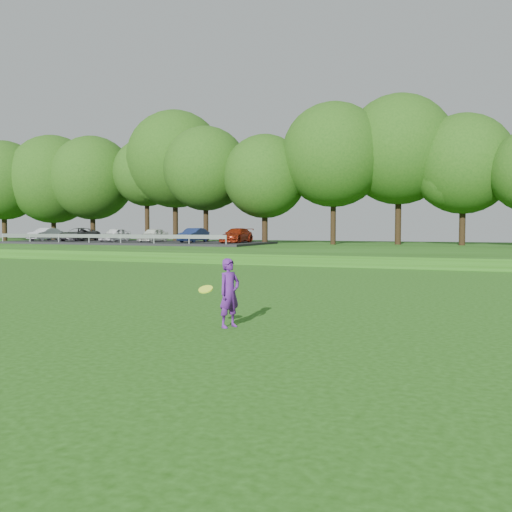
% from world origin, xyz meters
% --- Properties ---
extents(ground, '(140.00, 140.00, 0.00)m').
position_xyz_m(ground, '(0.00, 0.00, 0.00)').
color(ground, '#1D470D').
rests_on(ground, ground).
extents(berm, '(130.00, 30.00, 0.60)m').
position_xyz_m(berm, '(0.00, 34.00, 0.30)').
color(berm, '#1D470D').
rests_on(berm, ground).
extents(walking_path, '(130.00, 1.60, 0.04)m').
position_xyz_m(walking_path, '(0.00, 20.00, 0.02)').
color(walking_path, gray).
rests_on(walking_path, ground).
extents(treeline, '(104.00, 7.00, 15.00)m').
position_xyz_m(treeline, '(0.00, 38.00, 8.10)').
color(treeline, '#1D4810').
rests_on(treeline, berm).
extents(parking_lot, '(24.00, 9.00, 1.38)m').
position_xyz_m(parking_lot, '(-24.01, 32.82, 1.06)').
color(parking_lot, black).
rests_on(parking_lot, berm).
extents(woman, '(0.72, 0.95, 1.46)m').
position_xyz_m(woman, '(0.01, 0.91, 0.73)').
color(woman, '#541B7B').
rests_on(woman, ground).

